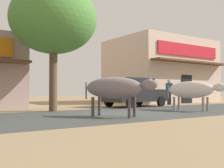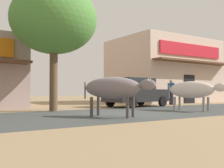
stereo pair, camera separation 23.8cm
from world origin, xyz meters
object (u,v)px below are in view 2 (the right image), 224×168
parked_hatchback_car (136,92)px  cow_near_brown (114,88)px  cow_far_dark (192,90)px  pedestrian_by_shop (171,90)px  roadside_tree (54,20)px

parked_hatchback_car → cow_near_brown: 6.38m
parked_hatchback_car → cow_far_dark: 4.02m
cow_far_dark → pedestrian_by_shop: size_ratio=1.68×
parked_hatchback_car → cow_far_dark: size_ratio=1.48×
parked_hatchback_car → cow_near_brown: size_ratio=1.65×
roadside_tree → cow_near_brown: bearing=-78.6°
parked_hatchback_car → cow_near_brown: (-4.52, -4.50, 0.16)m
cow_far_dark → cow_near_brown: bearing=-174.1°
roadside_tree → pedestrian_by_shop: roadside_tree is taller
parked_hatchback_car → pedestrian_by_shop: 3.38m
cow_near_brown → cow_far_dark: 4.66m
cow_near_brown → parked_hatchback_car: bearing=44.9°
roadside_tree → cow_far_dark: 7.04m
roadside_tree → cow_near_brown: roadside_tree is taller
roadside_tree → cow_far_dark: bearing=-31.1°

